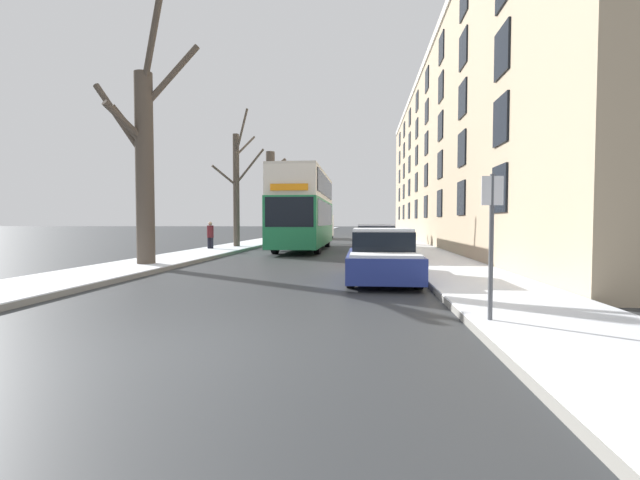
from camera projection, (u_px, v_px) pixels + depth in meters
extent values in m
plane|color=#303335|center=(159.00, 357.00, 5.26)|extent=(320.00, 320.00, 0.00)
cube|color=gray|center=(303.00, 234.00, 58.50)|extent=(2.79, 130.00, 0.13)
cube|color=white|center=(303.00, 233.00, 58.50)|extent=(2.76, 130.00, 0.03)
cube|color=gray|center=(385.00, 234.00, 57.41)|extent=(2.79, 130.00, 0.13)
cube|color=white|center=(385.00, 233.00, 57.41)|extent=(2.76, 130.00, 0.03)
cube|color=tan|center=(483.00, 153.00, 31.85)|extent=(9.00, 48.79, 13.65)
cube|color=black|center=(500.00, 189.00, 13.79)|extent=(0.08, 1.40, 1.53)
cube|color=black|center=(461.00, 198.00, 19.13)|extent=(0.08, 1.40, 1.53)
cube|color=black|center=(440.00, 203.00, 24.46)|extent=(0.08, 1.40, 1.53)
cube|color=black|center=(426.00, 207.00, 29.80)|extent=(0.08, 1.40, 1.53)
cube|color=black|center=(416.00, 209.00, 35.14)|extent=(0.08, 1.40, 1.53)
cube|color=black|center=(409.00, 211.00, 40.47)|extent=(0.08, 1.40, 1.53)
cube|color=black|center=(403.00, 212.00, 45.81)|extent=(0.08, 1.40, 1.53)
cube|color=black|center=(399.00, 213.00, 51.15)|extent=(0.08, 1.40, 1.53)
cube|color=black|center=(501.00, 121.00, 13.70)|extent=(0.08, 1.40, 1.53)
cube|color=black|center=(462.00, 149.00, 19.04)|extent=(0.08, 1.40, 1.53)
cube|color=black|center=(440.00, 165.00, 24.37)|extent=(0.08, 1.40, 1.53)
cube|color=black|center=(426.00, 175.00, 29.71)|extent=(0.08, 1.40, 1.53)
cube|color=black|center=(416.00, 182.00, 35.05)|extent=(0.08, 1.40, 1.53)
cube|color=black|center=(409.00, 188.00, 40.38)|extent=(0.08, 1.40, 1.53)
cube|color=black|center=(404.00, 192.00, 45.72)|extent=(0.08, 1.40, 1.53)
cube|color=black|center=(399.00, 195.00, 51.05)|extent=(0.08, 1.40, 1.53)
cube|color=black|center=(502.00, 51.00, 13.61)|extent=(0.08, 1.40, 1.53)
cube|color=black|center=(463.00, 99.00, 18.95)|extent=(0.08, 1.40, 1.53)
cube|color=black|center=(441.00, 126.00, 24.28)|extent=(0.08, 1.40, 1.53)
cube|color=black|center=(426.00, 144.00, 29.62)|extent=(0.08, 1.40, 1.53)
cube|color=black|center=(417.00, 156.00, 34.95)|extent=(0.08, 1.40, 1.53)
cube|color=black|center=(409.00, 164.00, 40.29)|extent=(0.08, 1.40, 1.53)
cube|color=black|center=(404.00, 171.00, 45.63)|extent=(0.08, 1.40, 1.53)
cube|color=black|center=(399.00, 176.00, 50.96)|extent=(0.08, 1.40, 1.53)
cube|color=black|center=(463.00, 49.00, 18.85)|extent=(0.08, 1.40, 1.53)
cube|color=black|center=(441.00, 87.00, 24.19)|extent=(0.08, 1.40, 1.53)
cube|color=black|center=(427.00, 112.00, 29.53)|extent=(0.08, 1.40, 1.53)
cube|color=black|center=(417.00, 129.00, 34.86)|extent=(0.08, 1.40, 1.53)
cube|color=black|center=(410.00, 141.00, 40.20)|extent=(0.08, 1.40, 1.53)
cube|color=black|center=(404.00, 151.00, 45.53)|extent=(0.08, 1.40, 1.53)
cube|color=black|center=(400.00, 158.00, 50.87)|extent=(0.08, 1.40, 1.53)
cube|color=black|center=(441.00, 48.00, 24.10)|extent=(0.08, 1.40, 1.53)
cube|color=black|center=(427.00, 80.00, 29.43)|extent=(0.08, 1.40, 1.53)
cube|color=black|center=(417.00, 102.00, 34.77)|extent=(0.08, 1.40, 1.53)
cube|color=black|center=(410.00, 118.00, 40.11)|extent=(0.08, 1.40, 1.53)
cube|color=black|center=(404.00, 130.00, 45.44)|extent=(0.08, 1.40, 1.53)
cube|color=black|center=(400.00, 140.00, 50.78)|extent=(0.08, 1.40, 1.53)
cube|color=beige|center=(422.00, 69.00, 32.03)|extent=(0.12, 47.81, 0.44)
cylinder|color=#4C4238|center=(145.00, 171.00, 15.36)|extent=(0.64, 0.64, 6.99)
cylinder|color=#4C4238|center=(128.00, 127.00, 14.88)|extent=(0.93, 1.17, 1.36)
cylinder|color=#4C4238|center=(120.00, 121.00, 15.31)|extent=(1.91, 0.36, 2.67)
cylinder|color=#4C4238|center=(125.00, 122.00, 14.65)|extent=(0.89, 1.56, 1.19)
cylinder|color=#4C4238|center=(171.00, 77.00, 15.37)|extent=(2.05, 0.74, 2.41)
cylinder|color=#4C4238|center=(152.00, 42.00, 14.66)|extent=(1.45, 1.23, 3.03)
cylinder|color=#4C4238|center=(236.00, 192.00, 26.45)|extent=(0.39, 0.39, 7.08)
cylinder|color=#4C4238|center=(241.00, 132.00, 25.66)|extent=(1.23, 1.36, 2.54)
cylinder|color=#4C4238|center=(245.00, 146.00, 27.24)|extent=(0.83, 2.02, 1.61)
cylinder|color=#4C4238|center=(224.00, 176.00, 25.88)|extent=(1.26, 1.31, 1.20)
cylinder|color=#4C4238|center=(250.00, 167.00, 26.15)|extent=(1.92, 0.45, 2.14)
cylinder|color=#4C4238|center=(270.00, 197.00, 36.49)|extent=(0.75, 0.75, 7.65)
cylinder|color=#4C4238|center=(276.00, 180.00, 36.55)|extent=(1.21, 0.64, 1.48)
cylinder|color=#4C4238|center=(272.00, 175.00, 35.70)|extent=(0.85, 1.62, 1.29)
cylinder|color=#4C4238|center=(278.00, 165.00, 36.95)|extent=(1.35, 1.54, 1.42)
cube|color=#1E7A47|center=(305.00, 223.00, 25.34)|extent=(2.56, 10.74, 2.59)
cube|color=silver|center=(304.00, 188.00, 25.26)|extent=(2.51, 10.52, 1.48)
cube|color=beige|center=(304.00, 175.00, 25.22)|extent=(2.51, 10.52, 0.12)
cube|color=black|center=(304.00, 214.00, 25.32)|extent=(2.59, 9.45, 1.34)
cube|color=black|center=(304.00, 187.00, 25.25)|extent=(2.59, 9.45, 1.13)
cube|color=black|center=(289.00, 212.00, 20.00)|extent=(2.30, 0.06, 1.41)
cube|color=orange|center=(289.00, 187.00, 19.94)|extent=(1.79, 0.05, 0.32)
cylinder|color=black|center=(275.00, 243.00, 22.29)|extent=(0.30, 1.10, 1.10)
cylinder|color=black|center=(317.00, 244.00, 22.08)|extent=(0.30, 1.10, 1.10)
cylinder|color=black|center=(294.00, 239.00, 28.49)|extent=(0.30, 1.10, 1.10)
cylinder|color=black|center=(327.00, 239.00, 28.27)|extent=(0.30, 1.10, 1.10)
cube|color=navy|center=(382.00, 264.00, 11.93)|extent=(1.90, 4.24, 0.64)
cube|color=black|center=(382.00, 242.00, 12.07)|extent=(1.63, 2.12, 0.58)
cube|color=white|center=(382.00, 230.00, 12.06)|extent=(1.59, 2.01, 0.09)
cube|color=white|center=(385.00, 255.00, 10.42)|extent=(1.71, 1.11, 0.07)
cylinder|color=black|center=(351.00, 275.00, 10.76)|extent=(0.20, 0.64, 0.64)
cylinder|color=black|center=(419.00, 276.00, 10.59)|extent=(0.20, 0.64, 0.64)
cylinder|color=black|center=(353.00, 265.00, 13.28)|extent=(0.20, 0.64, 0.64)
cylinder|color=black|center=(408.00, 266.00, 13.12)|extent=(0.20, 0.64, 0.64)
cube|color=maroon|center=(376.00, 249.00, 17.67)|extent=(1.70, 4.18, 0.71)
cube|color=black|center=(376.00, 233.00, 17.81)|extent=(1.46, 2.09, 0.62)
cube|color=white|center=(376.00, 225.00, 17.79)|extent=(1.43, 1.98, 0.07)
cube|color=white|center=(377.00, 242.00, 16.18)|extent=(1.53, 1.09, 0.06)
cylinder|color=black|center=(357.00, 257.00, 16.50)|extent=(0.20, 0.62, 0.62)
cylinder|color=black|center=(396.00, 257.00, 16.36)|extent=(0.20, 0.62, 0.62)
cylinder|color=black|center=(358.00, 252.00, 18.99)|extent=(0.20, 0.62, 0.62)
cylinder|color=black|center=(392.00, 253.00, 18.85)|extent=(0.20, 0.62, 0.62)
cube|color=#9EA3AD|center=(372.00, 243.00, 24.08)|extent=(1.72, 4.60, 0.60)
cube|color=black|center=(372.00, 233.00, 24.23)|extent=(1.48, 2.30, 0.54)
cube|color=white|center=(372.00, 228.00, 24.22)|extent=(1.45, 2.18, 0.06)
cube|color=white|center=(373.00, 238.00, 22.44)|extent=(1.55, 1.20, 0.05)
cylinder|color=black|center=(358.00, 247.00, 22.78)|extent=(0.20, 0.61, 0.61)
cylinder|color=black|center=(387.00, 248.00, 22.64)|extent=(0.20, 0.61, 0.61)
cylinder|color=black|center=(359.00, 245.00, 25.53)|extent=(0.20, 0.61, 0.61)
cylinder|color=black|center=(384.00, 245.00, 25.38)|extent=(0.20, 0.61, 0.61)
cube|color=maroon|center=(370.00, 239.00, 29.47)|extent=(1.83, 4.11, 0.58)
cube|color=black|center=(370.00, 231.00, 29.61)|extent=(1.58, 2.05, 0.54)
cube|color=white|center=(370.00, 227.00, 29.60)|extent=(1.54, 1.95, 0.08)
cube|color=white|center=(371.00, 235.00, 28.01)|extent=(1.65, 1.07, 0.06)
cylinder|color=black|center=(358.00, 242.00, 28.33)|extent=(0.20, 0.64, 0.64)
cylinder|color=black|center=(383.00, 242.00, 28.17)|extent=(0.20, 0.64, 0.64)
cylinder|color=black|center=(359.00, 241.00, 30.78)|extent=(0.20, 0.64, 0.64)
cylinder|color=black|center=(381.00, 241.00, 30.62)|extent=(0.20, 0.64, 0.64)
cube|color=white|center=(322.00, 226.00, 42.81)|extent=(2.09, 4.98, 2.15)
cube|color=black|center=(319.00, 221.00, 40.33)|extent=(1.84, 0.06, 0.95)
cylinder|color=black|center=(311.00, 236.00, 41.35)|extent=(0.22, 0.68, 0.68)
cylinder|color=black|center=(330.00, 236.00, 41.17)|extent=(0.22, 0.68, 0.68)
cylinder|color=black|center=(314.00, 235.00, 44.53)|extent=(0.22, 0.68, 0.68)
cylinder|color=black|center=(332.00, 235.00, 44.34)|extent=(0.22, 0.68, 0.68)
cylinder|color=black|center=(212.00, 244.00, 24.25)|extent=(0.17, 0.17, 0.78)
cylinder|color=black|center=(209.00, 244.00, 24.27)|extent=(0.17, 0.17, 0.78)
cylinder|color=#59191E|center=(210.00, 232.00, 24.23)|extent=(0.37, 0.37, 0.68)
sphere|color=tan|center=(210.00, 224.00, 24.21)|extent=(0.22, 0.22, 0.22)
cylinder|color=#4C4F54|center=(491.00, 253.00, 6.51)|extent=(0.07, 0.07, 2.38)
cube|color=silver|center=(492.00, 191.00, 6.45)|extent=(0.32, 0.02, 0.44)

